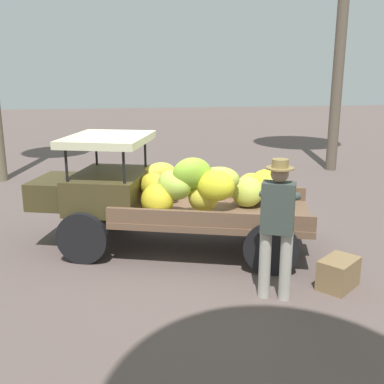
# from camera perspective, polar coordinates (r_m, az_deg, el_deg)

# --- Properties ---
(ground_plane) EXTENTS (60.00, 60.00, 0.00)m
(ground_plane) POSITION_cam_1_polar(r_m,az_deg,el_deg) (7.79, -1.53, -6.46)
(ground_plane) COLOR brown
(truck) EXTENTS (4.66, 2.78, 1.84)m
(truck) POSITION_cam_1_polar(r_m,az_deg,el_deg) (7.37, -3.52, -0.33)
(truck) COLOR #41381D
(truck) RESTS_ON ground
(farmer) EXTENTS (0.56, 0.53, 1.81)m
(farmer) POSITION_cam_1_polar(r_m,az_deg,el_deg) (5.76, 10.57, -3.56)
(farmer) COLOR #AFA99D
(farmer) RESTS_ON ground
(wooden_crate) EXTENTS (0.68, 0.65, 0.41)m
(wooden_crate) POSITION_cam_1_polar(r_m,az_deg,el_deg) (6.53, 17.75, -9.61)
(wooden_crate) COLOR olive
(wooden_crate) RESTS_ON ground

